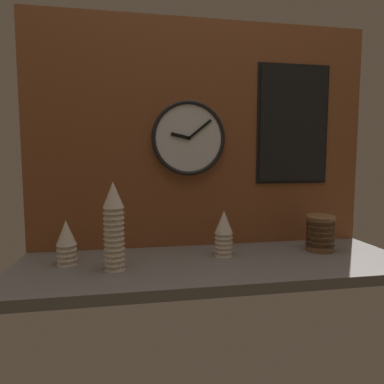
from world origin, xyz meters
The scene contains 8 objects.
ground_plane centered at (0.00, 0.00, -2.00)cm, with size 160.00×56.00×4.00cm, color slate.
wall_tiled_back centered at (0.00, 26.50, 52.50)cm, with size 160.00×3.00×105.00cm.
cup_stack_center_right centered at (4.87, 5.80, 9.79)cm, with size 7.88×7.88×19.58cm.
cup_stack_far_left centered at (-59.17, 5.04, 8.81)cm, with size 7.88×7.88×17.63cm.
cup_stack_left centered at (-40.35, -4.61, 16.62)cm, with size 7.88×7.88×33.25cm.
bowl_stack_far_right centered at (49.90, 5.92, 8.54)cm, with size 12.82×12.82×16.28cm.
wall_clock centered at (-7.29, 23.46, 50.88)cm, with size 34.37×2.70×34.37cm.
menu_board centered at (44.40, 24.35, 58.03)cm, with size 36.53×1.32×57.35cm.
Camera 1 is at (-33.77, -133.02, 42.03)cm, focal length 32.00 mm.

